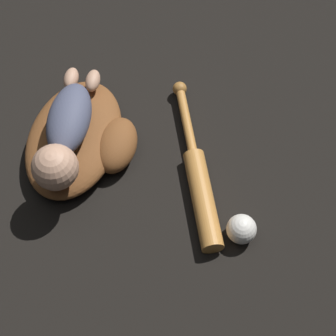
{
  "coord_description": "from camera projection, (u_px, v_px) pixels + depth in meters",
  "views": [
    {
      "loc": [
        0.83,
        0.29,
        1.25
      ],
      "look_at": [
        0.14,
        0.28,
        0.07
      ],
      "focal_mm": 60.0,
      "sensor_mm": 36.0,
      "label": 1
    }
  ],
  "objects": [
    {
      "name": "ground_plane",
      "position": [
        65.0,
        135.0,
        1.5
      ],
      "size": [
        6.0,
        6.0,
        0.0
      ],
      "primitive_type": "plane",
      "color": "black"
    },
    {
      "name": "baby_figure",
      "position": [
        65.0,
        134.0,
        1.35
      ],
      "size": [
        0.38,
        0.14,
        0.11
      ],
      "color": "#4C516B",
      "rests_on": "baseball_glove"
    },
    {
      "name": "baseball_bat",
      "position": [
        199.0,
        181.0,
        1.4
      ],
      "size": [
        0.49,
        0.13,
        0.05
      ],
      "color": "#C6843D",
      "rests_on": "ground"
    },
    {
      "name": "baseball_glove",
      "position": [
        81.0,
        139.0,
        1.44
      ],
      "size": [
        0.41,
        0.33,
        0.08
      ],
      "color": "brown",
      "rests_on": "ground"
    },
    {
      "name": "baseball",
      "position": [
        241.0,
        229.0,
        1.32
      ],
      "size": [
        0.07,
        0.07,
        0.07
      ],
      "color": "white",
      "rests_on": "ground"
    }
  ]
}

